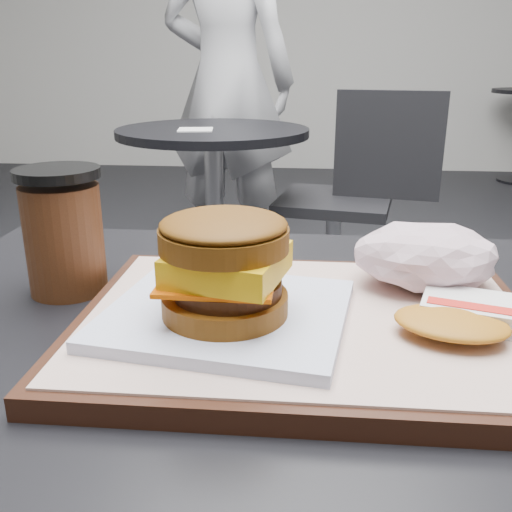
% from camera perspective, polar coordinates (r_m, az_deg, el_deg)
% --- Properties ---
extents(serving_tray, '(0.38, 0.28, 0.02)m').
position_cam_1_polar(serving_tray, '(0.49, 4.91, -6.86)').
color(serving_tray, black).
rests_on(serving_tray, customer_table).
extents(breakfast_sandwich, '(0.21, 0.20, 0.09)m').
position_cam_1_polar(breakfast_sandwich, '(0.45, -3.06, -2.17)').
color(breakfast_sandwich, white).
rests_on(breakfast_sandwich, serving_tray).
extents(hash_brown, '(0.13, 0.11, 0.02)m').
position_cam_1_polar(hash_brown, '(0.48, 20.40, -5.68)').
color(hash_brown, silver).
rests_on(hash_brown, serving_tray).
extents(crumpled_wrapper, '(0.13, 0.10, 0.06)m').
position_cam_1_polar(crumpled_wrapper, '(0.55, 16.64, -0.03)').
color(crumpled_wrapper, silver).
rests_on(crumpled_wrapper, serving_tray).
extents(coffee_cup, '(0.08, 0.08, 0.12)m').
position_cam_1_polar(coffee_cup, '(0.59, -18.67, 2.15)').
color(coffee_cup, '#422110').
rests_on(coffee_cup, customer_table).
extents(neighbor_table, '(0.70, 0.70, 0.75)m').
position_cam_1_polar(neighbor_table, '(2.15, -4.22, 7.36)').
color(neighbor_table, black).
rests_on(neighbor_table, ground).
extents(napkin, '(0.13, 0.13, 0.00)m').
position_cam_1_polar(napkin, '(2.06, -6.08, 12.46)').
color(napkin, white).
rests_on(napkin, neighbor_table).
extents(neighbor_chair, '(0.63, 0.49, 0.88)m').
position_cam_1_polar(neighbor_chair, '(2.24, 9.68, 6.57)').
color(neighbor_chair, '#A3A3A8').
rests_on(neighbor_chair, ground).
extents(patron, '(0.74, 0.59, 1.78)m').
position_cam_1_polar(patron, '(2.78, -2.90, 17.12)').
color(patron, silver).
rests_on(patron, ground).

